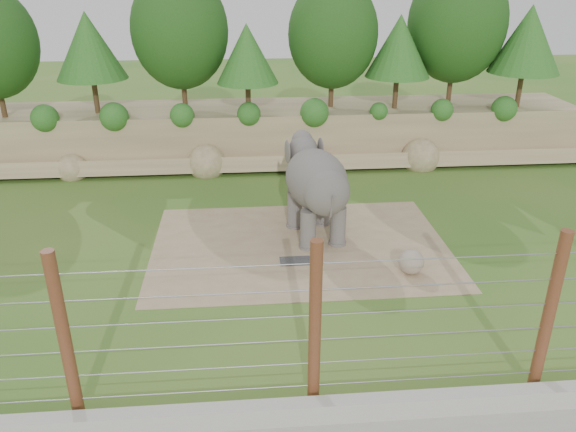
{
  "coord_description": "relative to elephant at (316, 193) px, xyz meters",
  "views": [
    {
      "loc": [
        -1.36,
        -13.98,
        8.8
      ],
      "look_at": [
        0.0,
        2.0,
        1.6
      ],
      "focal_mm": 35.0,
      "sensor_mm": 36.0,
      "label": 1
    }
  ],
  "objects": [
    {
      "name": "drain_grate",
      "position": [
        -0.89,
        -1.88,
        -1.59
      ],
      "size": [
        1.0,
        0.6,
        0.03
      ],
      "primitive_type": "cube",
      "color": "#262628",
      "rests_on": "dirt_patch"
    },
    {
      "name": "barrier_fence",
      "position": [
        -1.13,
        -8.29,
        0.37
      ],
      "size": [
        20.26,
        0.26,
        4.0
      ],
      "color": "#5A2916",
      "rests_on": "ground"
    },
    {
      "name": "retaining_wall",
      "position": [
        -1.13,
        -8.79,
        -1.38
      ],
      "size": [
        26.0,
        0.35,
        0.5
      ],
      "primitive_type": "cube",
      "color": "#ABAA9E",
      "rests_on": "ground"
    },
    {
      "name": "back_embankment",
      "position": [
        -0.54,
        8.88,
        2.34
      ],
      "size": [
        30.0,
        5.52,
        8.77
      ],
      "color": "#836F52",
      "rests_on": "ground"
    },
    {
      "name": "elephant",
      "position": [
        0.0,
        0.0,
        0.0
      ],
      "size": [
        2.38,
        4.26,
        3.26
      ],
      "primitive_type": null,
      "rotation": [
        0.0,
        0.0,
        0.17
      ],
      "color": "#5F5954",
      "rests_on": "ground"
    },
    {
      "name": "dirt_patch",
      "position": [
        -0.63,
        -0.79,
        -1.62
      ],
      "size": [
        10.0,
        7.0,
        0.02
      ],
      "primitive_type": "cube",
      "color": "#977D59",
      "rests_on": "ground"
    },
    {
      "name": "ground",
      "position": [
        -1.13,
        -3.79,
        -1.63
      ],
      "size": [
        90.0,
        90.0,
        0.0
      ],
      "primitive_type": "plane",
      "color": "#346C20",
      "rests_on": "ground"
    },
    {
      "name": "stone_ball",
      "position": [
        2.61,
        -2.93,
        -1.22
      ],
      "size": [
        0.79,
        0.79,
        0.79
      ],
      "primitive_type": "sphere",
      "color": "gray",
      "rests_on": "dirt_patch"
    }
  ]
}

